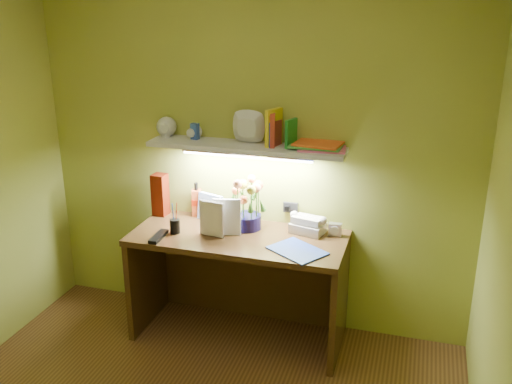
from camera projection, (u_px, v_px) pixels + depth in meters
The scene contains 13 objects.
desk at pixel (239, 287), 3.83m from camera, with size 1.40×0.60×0.75m, color #36210E.
flower_bouquet at pixel (247, 205), 3.77m from camera, with size 0.21×0.21×0.34m, color #0D0A35, non-canonical shape.
telephone at pixel (308, 223), 3.74m from camera, with size 0.21×0.16×0.13m, color #EDE1C8, non-canonical shape.
desk_clock at pixel (335, 229), 3.69m from camera, with size 0.08×0.04×0.08m, color #B2B1B6.
whisky_bottle at pixel (197, 199), 4.00m from camera, with size 0.06×0.06×0.24m, color #C54F21, non-canonical shape.
whisky_box at pixel (160, 195), 4.01m from camera, with size 0.10×0.10×0.30m, color #5C1506.
pen_cup at pixel (175, 221), 3.72m from camera, with size 0.07×0.07×0.16m, color black.
art_card at pixel (210, 207), 3.93m from camera, with size 0.19×0.04×0.19m, color white, non-canonical shape.
tv_remote at pixel (159, 236), 3.66m from camera, with size 0.06×0.20×0.02m, color black.
blue_folder at pixel (297, 251), 3.47m from camera, with size 0.32×0.24×0.01m, color #2C4AAC.
desk_book_a at pixel (200, 216), 3.70m from camera, with size 0.18×0.02×0.24m, color silver.
desk_book_b at pixel (213, 217), 3.68m from camera, with size 0.18×0.02×0.25m, color silver.
wall_shelf at pixel (248, 141), 3.68m from camera, with size 1.30×0.29×0.27m.
Camera 1 is at (1.09, -2.03, 2.23)m, focal length 40.00 mm.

